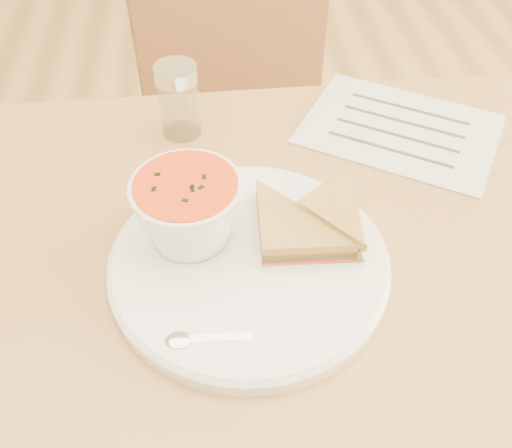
{
  "coord_description": "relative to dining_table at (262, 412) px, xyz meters",
  "views": [
    {
      "loc": [
        -0.05,
        -0.41,
        1.25
      ],
      "look_at": [
        -0.01,
        0.01,
        0.8
      ],
      "focal_mm": 40.0,
      "sensor_mm": 36.0,
      "label": 1
    }
  ],
  "objects": [
    {
      "name": "dining_table",
      "position": [
        0.0,
        0.0,
        0.0
      ],
      "size": [
        1.0,
        0.7,
        0.75
      ],
      "primitive_type": null,
      "color": "olive",
      "rests_on": "floor"
    },
    {
      "name": "condiment_shaker",
      "position": [
        -0.09,
        0.25,
        0.43
      ],
      "size": [
        0.07,
        0.07,
        0.1
      ],
      "primitive_type": null,
      "rotation": [
        0.0,
        0.0,
        -0.24
      ],
      "color": "silver",
      "rests_on": "dining_table"
    },
    {
      "name": "paper_menu",
      "position": [
        0.22,
        0.23,
        0.38
      ],
      "size": [
        0.33,
        0.3,
        0.0
      ],
      "primitive_type": null,
      "rotation": [
        0.0,
        0.0,
        -0.55
      ],
      "color": "silver",
      "rests_on": "dining_table"
    },
    {
      "name": "sandwich_half_a",
      "position": [
        -0.01,
        -0.02,
        0.41
      ],
      "size": [
        0.12,
        0.12,
        0.03
      ],
      "primitive_type": null,
      "rotation": [
        0.0,
        0.0,
        -0.04
      ],
      "color": "gold",
      "rests_on": "plate"
    },
    {
      "name": "soup_bowl",
      "position": [
        -0.08,
        0.03,
        0.43
      ],
      "size": [
        0.15,
        0.15,
        0.08
      ],
      "primitive_type": null,
      "rotation": [
        0.0,
        0.0,
        0.27
      ],
      "color": "white",
      "rests_on": "plate"
    },
    {
      "name": "sandwich_half_b",
      "position": [
        0.04,
        0.04,
        0.42
      ],
      "size": [
        0.13,
        0.13,
        0.03
      ],
      "primitive_type": null,
      "rotation": [
        0.0,
        0.0,
        -0.87
      ],
      "color": "gold",
      "rests_on": "plate"
    },
    {
      "name": "chair_far",
      "position": [
        0.06,
        0.47,
        0.07
      ],
      "size": [
        0.49,
        0.49,
        0.9
      ],
      "primitive_type": null,
      "rotation": [
        0.0,
        0.0,
        3.42
      ],
      "color": "#5A331B",
      "rests_on": "floor"
    },
    {
      "name": "spoon",
      "position": [
        -0.05,
        -0.11,
        0.4
      ],
      "size": [
        0.15,
        0.03,
        0.01
      ],
      "primitive_type": null,
      "rotation": [
        0.0,
        0.0,
        -0.02
      ],
      "color": "silver",
      "rests_on": "plate"
    },
    {
      "name": "plate",
      "position": [
        -0.02,
        -0.01,
        0.38
      ],
      "size": [
        0.36,
        0.36,
        0.02
      ],
      "primitive_type": null,
      "rotation": [
        0.0,
        0.0,
        -0.19
      ],
      "color": "white",
      "rests_on": "dining_table"
    }
  ]
}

